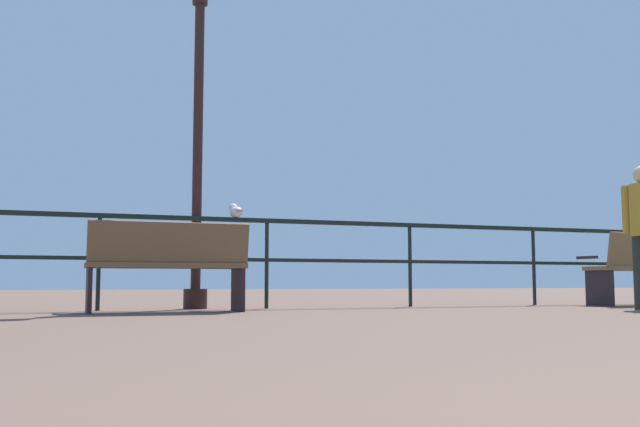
# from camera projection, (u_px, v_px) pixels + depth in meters

# --- Properties ---
(pier_railing) EXTENTS (19.96, 0.05, 1.01)m
(pier_railing) POSITION_uv_depth(u_px,v_px,m) (187.00, 241.00, 7.80)
(pier_railing) COLOR black
(pier_railing) RESTS_ON ground_plane
(bench_near_left) EXTENTS (1.53, 0.67, 0.87)m
(bench_near_left) POSITION_uv_depth(u_px,v_px,m) (168.00, 262.00, 7.01)
(bench_near_left) COLOR brown
(bench_near_left) RESTS_ON ground_plane
(lamppost_center) EXTENTS (0.33, 0.33, 3.97)m
(lamppost_center) POSITION_uv_depth(u_px,v_px,m) (199.00, 98.00, 8.17)
(lamppost_center) COLOR black
(lamppost_center) RESTS_ON ground_plane
(seagull_on_rail) EXTENTS (0.15, 0.36, 0.17)m
(seagull_on_rail) POSITION_uv_depth(u_px,v_px,m) (235.00, 211.00, 8.04)
(seagull_on_rail) COLOR white
(seagull_on_rail) RESTS_ON pier_railing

